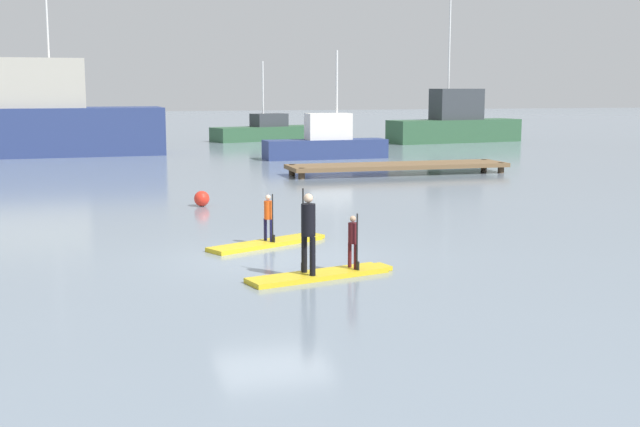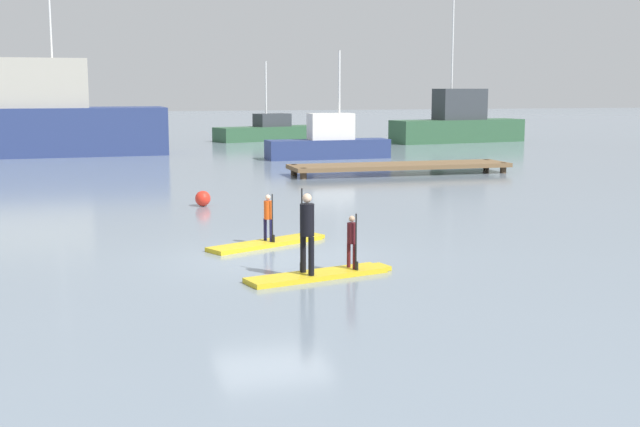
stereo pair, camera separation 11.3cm
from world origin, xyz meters
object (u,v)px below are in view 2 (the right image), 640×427
Objects in this scene: fishing_boat_white_large at (27,120)px; paddleboard_far at (320,275)px; motor_boat_small_navy at (329,143)px; fishing_boat_green_midground at (458,124)px; trawler_grey_distant at (269,131)px; paddler_adult at (307,228)px; paddler_child_solo at (268,215)px; mooring_buoy_near at (203,198)px; paddleboard_near at (268,243)px; paddler_child_front at (352,239)px.

paddleboard_far is at bearing -76.75° from fishing_boat_white_large.
motor_boat_small_navy is at bearing -21.26° from fishing_boat_white_large.
fishing_boat_white_large is 16.87m from motor_boat_small_navy.
fishing_boat_green_midground is 13.47m from trawler_grey_distant.
trawler_grey_distant is (8.29, 42.90, -0.36)m from paddler_adult.
paddleboard_far is at bearing -118.51° from fishing_boat_green_midground.
fishing_boat_green_midground is at bearing 58.63° from paddler_child_solo.
fishing_boat_green_midground is 20.50× the size of mooring_buoy_near.
paddleboard_far is 33.98m from fishing_boat_white_large.
paddleboard_near is at bearing 90.18° from paddler_adult.
mooring_buoy_near is at bearing 95.11° from paddleboard_far.
paddler_child_front is at bearing -80.94° from mooring_buoy_near.
paddleboard_near is 2.72× the size of paddler_child_solo.
paddler_child_solo is (0.01, -0.01, 0.68)m from paddleboard_near.
trawler_grey_distant is at bearing 156.37° from fishing_boat_green_midground.
fishing_boat_white_large is at bearing 104.27° from paddler_child_solo.
paddler_adult is (0.01, -3.68, 0.97)m from paddleboard_near.
paddler_child_solo is 3.68m from paddler_adult.
fishing_boat_white_large is at bearing 106.96° from mooring_buoy_near.
fishing_boat_white_large is at bearing 104.50° from paddler_child_front.
paddleboard_far is (0.30, -3.61, -0.00)m from paddleboard_near.
paddler_child_front is 10.64m from mooring_buoy_near.
mooring_buoy_near is at bearing -73.04° from fishing_boat_white_large.
paddler_child_solo is 1.00× the size of paddler_child_front.
trawler_grey_distant reaches higher than paddleboard_far.
paddler_child_solo is 3.58m from paddler_child_front.
trawler_grey_distant reaches higher than paddler_child_front.
paddler_child_front is 0.17× the size of motor_boat_small_navy.
fishing_boat_white_large reaches higher than paddler_child_solo.
fishing_boat_green_midground is at bearing 61.20° from paddler_adult.
trawler_grey_distant reaches higher than paddler_adult.
trawler_grey_distant is at bearing 74.44° from mooring_buoy_near.
fishing_boat_green_midground reaches higher than motor_boat_small_navy.
fishing_boat_white_large reaches higher than paddler_adult.
paddler_adult is at bearing -86.45° from mooring_buoy_near.
fishing_boat_green_midground reaches higher than paddleboard_near.
fishing_boat_white_large is at bearing 103.25° from paddleboard_far.
motor_boat_small_navy is (8.20, 26.99, -0.19)m from paddler_adult.
mooring_buoy_near is at bearing 93.55° from paddler_adult.
fishing_boat_green_midground is 16.28m from motor_boat_small_navy.
paddler_adult reaches higher than paddleboard_far.
motor_boat_small_navy reaches higher than mooring_buoy_near.
fishing_boat_white_large is (-7.47, 29.41, 1.93)m from paddleboard_near.
fishing_boat_white_large reaches higher than motor_boat_small_navy.
paddler_child_solo is 0.36× the size of paddleboard_far.
fishing_boat_white_large is 23.44m from mooring_buoy_near.
fishing_boat_white_large is (-7.77, 33.02, 1.93)m from paddleboard_far.
paddleboard_far is at bearing -166.68° from paddler_child_front.
mooring_buoy_near is at bearing -118.62° from motor_boat_small_navy.
paddler_child_solo is at bearing -101.94° from trawler_grey_distant.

